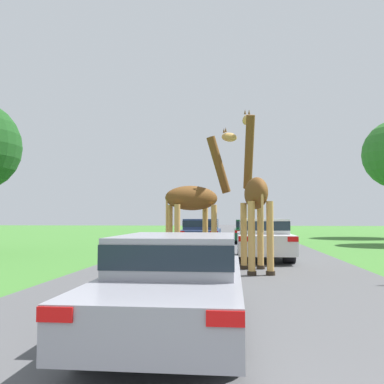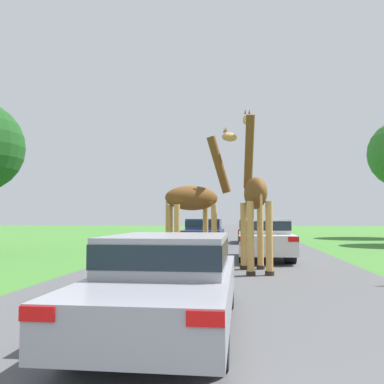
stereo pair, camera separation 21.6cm
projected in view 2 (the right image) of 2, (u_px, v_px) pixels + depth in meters
road at (234, 238)px, 30.39m from camera, size 8.36×120.00×0.00m
giraffe_near_road at (196, 200)px, 12.81m from camera, size 2.43×1.67×4.51m
giraffe_companion at (254, 196)px, 11.77m from camera, size 0.92×2.79×5.06m
car_lead_maroon at (169, 277)px, 5.66m from camera, size 1.74×4.70×1.30m
car_queue_right at (265, 238)px, 15.07m from camera, size 1.90×4.37×1.50m
car_queue_left at (204, 233)px, 20.95m from camera, size 1.88×4.61×1.48m
car_far_ahead at (253, 231)px, 25.20m from camera, size 1.88×4.02×1.42m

